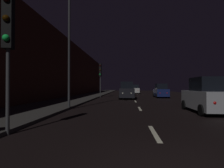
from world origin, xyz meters
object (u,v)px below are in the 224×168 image
at_px(traffic_light_far_left, 100,73).
at_px(car_approaching_headlights, 127,91).
at_px(streetlamp_overhead, 75,31).
at_px(car_parked_right_far, 161,91).
at_px(car_distant_taillights, 135,89).
at_px(traffic_light_near_left, 8,31).
at_px(car_parked_right_near, 207,96).

xyz_separation_m(traffic_light_far_left, car_approaching_headlights, (3.87, -2.82, -2.58)).
distance_m(streetlamp_overhead, car_parked_right_far, 16.99).
xyz_separation_m(car_approaching_headlights, car_distant_taillights, (1.93, 17.46, -0.10)).
height_order(car_approaching_headlights, car_parked_right_far, car_approaching_headlights).
height_order(traffic_light_far_left, car_parked_right_far, traffic_light_far_left).
xyz_separation_m(car_approaching_headlights, car_parked_right_far, (4.85, 2.88, -0.10)).
relative_size(car_approaching_headlights, car_parked_right_far, 1.11).
height_order(traffic_light_far_left, car_approaching_headlights, traffic_light_far_left).
height_order(traffic_light_far_left, traffic_light_near_left, traffic_light_far_left).
relative_size(traffic_light_far_left, car_distant_taillights, 1.25).
bearing_deg(traffic_light_near_left, car_distant_taillights, 156.64).
relative_size(traffic_light_near_left, car_parked_right_near, 1.11).
distance_m(streetlamp_overhead, car_approaching_headlights, 12.52).
bearing_deg(streetlamp_overhead, car_approaching_headlights, 71.77).
xyz_separation_m(streetlamp_overhead, car_parked_right_far, (8.50, 13.98, -4.59)).
bearing_deg(car_parked_right_near, car_approaching_headlights, 21.99).
bearing_deg(traffic_light_far_left, car_distant_taillights, 164.07).
xyz_separation_m(streetlamp_overhead, car_parked_right_near, (8.50, -0.90, -4.51)).
distance_m(traffic_light_near_left, streetlamp_overhead, 7.05).
xyz_separation_m(streetlamp_overhead, car_distant_taillights, (5.59, 28.56, -4.59)).
height_order(traffic_light_far_left, streetlamp_overhead, streetlamp_overhead).
xyz_separation_m(traffic_light_far_left, car_parked_right_far, (8.72, 0.06, -2.68)).
distance_m(car_approaching_headlights, car_parked_right_far, 5.64).
relative_size(car_approaching_headlights, car_distant_taillights, 1.11).
distance_m(car_approaching_headlights, car_parked_right_near, 12.95).
height_order(traffic_light_near_left, car_parked_right_near, traffic_light_near_left).
height_order(traffic_light_far_left, car_parked_right_near, traffic_light_far_left).
height_order(traffic_light_far_left, car_distant_taillights, traffic_light_far_left).
height_order(streetlamp_overhead, car_parked_right_near, streetlamp_overhead).
xyz_separation_m(traffic_light_far_left, streetlamp_overhead, (0.21, -13.92, 1.91)).
bearing_deg(traffic_light_far_left, traffic_light_near_left, 5.40).
distance_m(car_parked_right_far, car_distant_taillights, 14.87).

